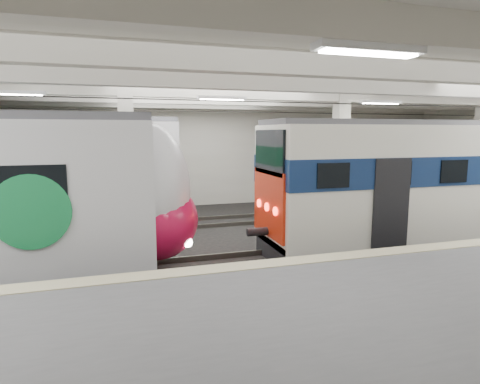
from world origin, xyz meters
name	(u,v)px	position (x,y,z in m)	size (l,w,h in m)	color
station_hall	(261,157)	(0.00, -1.74, 3.24)	(36.00, 24.00, 5.75)	black
older_rer	(443,181)	(7.16, 0.00, 2.21)	(12.68, 2.80, 4.22)	white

